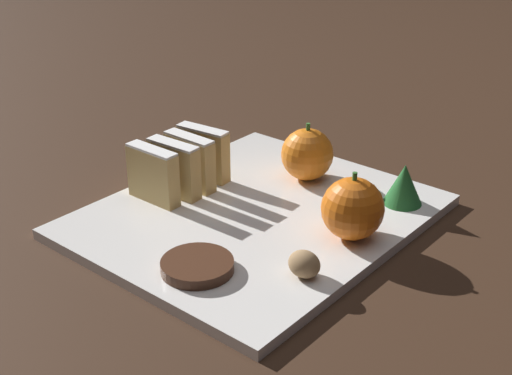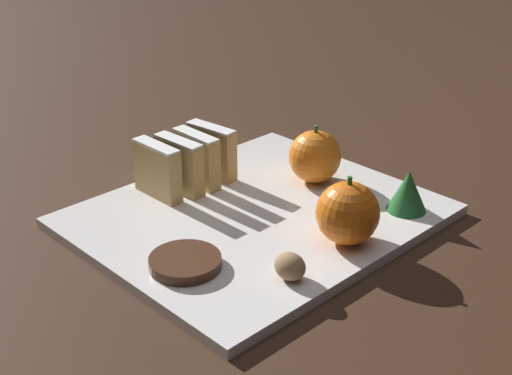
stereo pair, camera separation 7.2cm
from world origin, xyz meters
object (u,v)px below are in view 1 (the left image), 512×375
orange_far (307,154)px  walnut (304,264)px  chocolate_cookie (197,266)px  orange_near (353,209)px

orange_far → walnut: 0.22m
orange_far → chocolate_cookie: (0.04, -0.24, -0.03)m
chocolate_cookie → orange_far: bearing=100.5°
orange_far → walnut: bearing=-54.3°
walnut → chocolate_cookie: size_ratio=0.46×
orange_far → walnut: size_ratio=2.20×
orange_far → chocolate_cookie: bearing=-79.5°
orange_near → walnut: size_ratio=2.26×
orange_near → chocolate_cookie: size_ratio=1.04×
walnut → orange_far: bearing=125.7°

